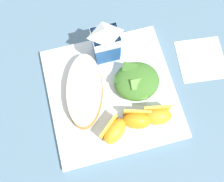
% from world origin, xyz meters
% --- Properties ---
extents(ground, '(3.00, 3.00, 0.00)m').
position_xyz_m(ground, '(0.00, 0.00, 0.00)').
color(ground, slate).
extents(white_plate, '(0.28, 0.28, 0.02)m').
position_xyz_m(white_plate, '(0.00, 0.00, 0.01)').
color(white_plate, silver).
rests_on(white_plate, ground).
extents(cheesy_pizza_bread, '(0.12, 0.18, 0.04)m').
position_xyz_m(cheesy_pizza_bread, '(-0.06, 0.01, 0.03)').
color(cheesy_pizza_bread, '#A87038').
rests_on(cheesy_pizza_bread, white_plate).
extents(green_salad_pile, '(0.10, 0.09, 0.05)m').
position_xyz_m(green_salad_pile, '(0.06, 0.00, 0.04)').
color(green_salad_pile, '#3D7028').
rests_on(green_salad_pile, white_plate).
extents(milk_carton, '(0.06, 0.05, 0.11)m').
position_xyz_m(milk_carton, '(0.01, 0.10, 0.08)').
color(milk_carton, '#23569E').
rests_on(milk_carton, white_plate).
extents(orange_wedge_front, '(0.07, 0.07, 0.04)m').
position_xyz_m(orange_wedge_front, '(-0.02, -0.09, 0.04)').
color(orange_wedge_front, orange).
rests_on(orange_wedge_front, white_plate).
extents(orange_wedge_middle, '(0.07, 0.05, 0.04)m').
position_xyz_m(orange_wedge_middle, '(0.03, -0.08, 0.04)').
color(orange_wedge_middle, orange).
rests_on(orange_wedge_middle, white_plate).
extents(orange_wedge_rear, '(0.07, 0.05, 0.04)m').
position_xyz_m(orange_wedge_rear, '(0.08, -0.08, 0.04)').
color(orange_wedge_rear, orange).
rests_on(orange_wedge_rear, white_plate).
extents(paper_napkin, '(0.12, 0.12, 0.00)m').
position_xyz_m(paper_napkin, '(0.23, 0.03, 0.00)').
color(paper_napkin, white).
rests_on(paper_napkin, ground).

